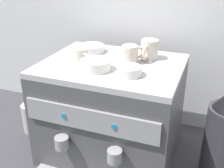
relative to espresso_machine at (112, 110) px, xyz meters
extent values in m
plane|color=#38383D|center=(0.00, 0.00, -0.22)|extent=(4.00, 4.00, 0.00)
cube|color=silver|center=(0.00, 0.37, 0.28)|extent=(2.80, 0.03, 1.00)
cube|color=#4C4C51|center=(0.00, 0.00, -0.01)|extent=(0.59, 0.47, 0.43)
cube|color=#B7B7BC|center=(0.00, 0.00, 0.21)|extent=(0.59, 0.47, 0.02)
cube|color=#939399|center=(0.00, -0.24, 0.08)|extent=(0.54, 0.01, 0.09)
cylinder|color=#1E7AB7|center=(-0.10, -0.24, 0.08)|extent=(0.02, 0.01, 0.02)
cylinder|color=#1E7AB7|center=(0.10, -0.24, 0.08)|extent=(0.02, 0.01, 0.02)
cylinder|color=#939399|center=(-0.11, -0.26, -0.03)|extent=(0.06, 0.06, 0.05)
cylinder|color=#939399|center=(0.11, -0.26, -0.03)|extent=(0.06, 0.06, 0.05)
cylinder|color=beige|center=(0.13, 0.11, 0.27)|extent=(0.08, 0.08, 0.08)
torus|color=beige|center=(0.13, 0.06, 0.27)|extent=(0.02, 0.06, 0.06)
cylinder|color=beige|center=(-0.12, -0.04, 0.26)|extent=(0.06, 0.06, 0.06)
torus|color=beige|center=(-0.09, -0.07, 0.26)|extent=(0.05, 0.04, 0.05)
cylinder|color=beige|center=(0.07, 0.04, 0.26)|extent=(0.07, 0.07, 0.07)
torus|color=beige|center=(0.10, 0.07, 0.26)|extent=(0.04, 0.05, 0.05)
cylinder|color=white|center=(-0.03, -0.09, 0.25)|extent=(0.12, 0.12, 0.04)
cylinder|color=white|center=(-0.03, -0.09, 0.23)|extent=(0.07, 0.07, 0.01)
cylinder|color=white|center=(-0.14, 0.11, 0.24)|extent=(0.12, 0.12, 0.03)
cylinder|color=white|center=(-0.14, 0.11, 0.23)|extent=(0.07, 0.07, 0.01)
cylinder|color=white|center=(0.11, -0.10, 0.24)|extent=(0.09, 0.09, 0.04)
cylinder|color=white|center=(0.11, -0.10, 0.23)|extent=(0.05, 0.05, 0.01)
cylinder|color=#B7B7BC|center=(-0.46, 0.00, -0.15)|extent=(0.10, 0.10, 0.16)
camera|label=1|loc=(0.39, -1.02, 0.64)|focal=44.55mm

